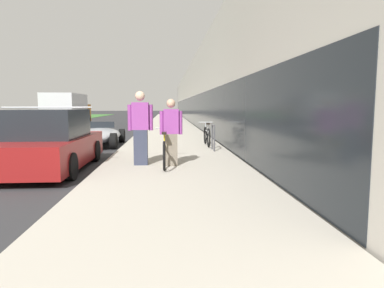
% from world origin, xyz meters
% --- Properties ---
extents(sidewalk_slab, '(3.60, 70.00, 0.16)m').
position_xyz_m(sidewalk_slab, '(5.76, 21.00, 0.08)').
color(sidewalk_slab, '#BCB5A5').
rests_on(sidewalk_slab, ground).
extents(storefront_facade, '(10.01, 70.00, 5.27)m').
position_xyz_m(storefront_facade, '(12.59, 29.00, 2.63)').
color(storefront_facade, '#BCB7AD').
rests_on(storefront_facade, ground).
extents(lawn_strip, '(7.20, 70.00, 0.03)m').
position_xyz_m(lawn_strip, '(-7.95, 25.00, 0.01)').
color(lawn_strip, '#3D7533').
rests_on(lawn_strip, ground).
extents(tandem_bicycle, '(0.52, 2.74, 0.84)m').
position_xyz_m(tandem_bicycle, '(5.52, 2.85, 0.52)').
color(tandem_bicycle, black).
rests_on(tandem_bicycle, sidewalk_slab).
extents(person_rider, '(0.54, 0.21, 1.60)m').
position_xyz_m(person_rider, '(5.68, 2.50, 0.96)').
color(person_rider, '#756B5B').
rests_on(person_rider, sidewalk_slab).
extents(person_bystander, '(0.61, 0.24, 1.79)m').
position_xyz_m(person_bystander, '(4.94, 2.67, 1.06)').
color(person_bystander, '#33384C').
rests_on(person_bystander, sidewalk_slab).
extents(bike_rack_hoop, '(0.05, 0.60, 0.84)m').
position_xyz_m(bike_rack_hoop, '(7.07, 5.25, 0.67)').
color(bike_rack_hoop, '#4C4C51').
rests_on(bike_rack_hoop, sidewalk_slab).
extents(cruiser_bike_nearest, '(0.52, 1.74, 0.85)m').
position_xyz_m(cruiser_bike_nearest, '(7.02, 6.58, 0.52)').
color(cruiser_bike_nearest, black).
rests_on(cruiser_bike_nearest, sidewalk_slab).
extents(parked_sedan_curbside, '(1.83, 4.24, 1.57)m').
position_xyz_m(parked_sedan_curbside, '(2.71, 2.95, 0.68)').
color(parked_sedan_curbside, maroon).
rests_on(parked_sedan_curbside, ground).
extents(vintage_roadster_curbside, '(1.83, 4.04, 0.95)m').
position_xyz_m(vintage_roadster_curbside, '(2.80, 8.19, 0.41)').
color(vintage_roadster_curbside, silver).
rests_on(vintage_roadster_curbside, ground).
extents(moving_truck, '(2.47, 6.56, 2.55)m').
position_xyz_m(moving_truck, '(-2.49, 22.71, 1.30)').
color(moving_truck, orange).
rests_on(moving_truck, ground).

